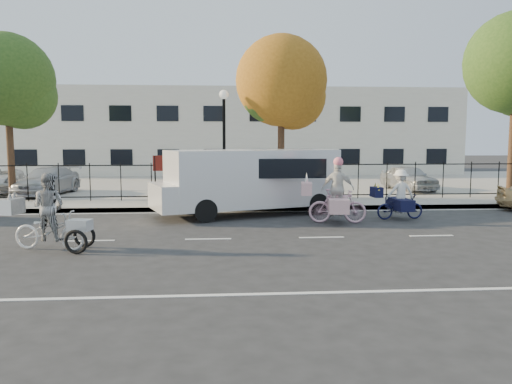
{
  "coord_description": "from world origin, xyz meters",
  "views": [
    {
      "loc": [
        0.31,
        -12.85,
        2.63
      ],
      "look_at": [
        1.34,
        1.2,
        1.1
      ],
      "focal_mm": 35.0,
      "sensor_mm": 36.0,
      "label": 1
    }
  ],
  "objects": [
    {
      "name": "sidewalk",
      "position": [
        0.0,
        6.1,
        0.07
      ],
      "size": [
        60.0,
        2.2,
        0.15
      ],
      "primitive_type": "cube",
      "color": "#A8A399",
      "rests_on": "ground"
    },
    {
      "name": "lot_car_c",
      "position": [
        1.7,
        10.51,
        0.74
      ],
      "size": [
        2.2,
        3.81,
        1.19
      ],
      "primitive_type": "imported",
      "rotation": [
        0.0,
        0.0,
        -0.28
      ],
      "color": "#4F5357",
      "rests_on": "parking_lot"
    },
    {
      "name": "lot_car_d",
      "position": [
        9.34,
        10.32,
        0.74
      ],
      "size": [
        2.06,
        3.68,
        1.18
      ],
      "primitive_type": "imported",
      "rotation": [
        0.0,
        0.0,
        0.2
      ],
      "color": "#ACB0B4",
      "rests_on": "parking_lot"
    },
    {
      "name": "curb",
      "position": [
        0.0,
        5.05,
        0.07
      ],
      "size": [
        60.0,
        0.1,
        0.15
      ],
      "primitive_type": "cube",
      "color": "#A8A399",
      "rests_on": "ground"
    },
    {
      "name": "zebra_trike",
      "position": [
        -3.69,
        -0.96,
        0.71
      ],
      "size": [
        2.14,
        1.13,
        1.83
      ],
      "rotation": [
        0.0,
        0.0,
        1.35
      ],
      "color": "white",
      "rests_on": "ground"
    },
    {
      "name": "tree_mid",
      "position": [
        2.98,
        7.56,
        4.74
      ],
      "size": [
        3.7,
        3.7,
        6.78
      ],
      "color": "#442D1D",
      "rests_on": "ground"
    },
    {
      "name": "street_sign",
      "position": [
        -1.85,
        6.8,
        1.42
      ],
      "size": [
        0.85,
        0.06,
        1.8
      ],
      "color": "black",
      "rests_on": "sidewalk"
    },
    {
      "name": "building",
      "position": [
        0.0,
        25.0,
        3.0
      ],
      "size": [
        34.0,
        10.0,
        6.0
      ],
      "primitive_type": "cube",
      "color": "silver",
      "rests_on": "ground"
    },
    {
      "name": "ground",
      "position": [
        0.0,
        0.0,
        0.0
      ],
      "size": [
        120.0,
        120.0,
        0.0
      ],
      "primitive_type": "plane",
      "color": "#333334"
    },
    {
      "name": "iron_fence",
      "position": [
        0.0,
        7.2,
        0.9
      ],
      "size": [
        58.0,
        0.06,
        1.5
      ],
      "primitive_type": null,
      "color": "black",
      "rests_on": "sidewalk"
    },
    {
      "name": "unicorn_bike",
      "position": [
        3.91,
        2.19,
        0.76
      ],
      "size": [
        2.07,
        1.46,
        2.05
      ],
      "rotation": [
        0.0,
        0.0,
        1.43
      ],
      "color": "#D3A0B7",
      "rests_on": "ground"
    },
    {
      "name": "white_van",
      "position": [
        1.33,
        4.17,
        1.23
      ],
      "size": [
        6.77,
        3.89,
        2.23
      ],
      "rotation": [
        0.0,
        0.0,
        0.34
      ],
      "color": "white",
      "rests_on": "ground"
    },
    {
      "name": "tree_west",
      "position": [
        -8.04,
        8.26,
        4.78
      ],
      "size": [
        3.73,
        3.73,
        6.83
      ],
      "color": "#442D1D",
      "rests_on": "ground"
    },
    {
      "name": "parking_lot",
      "position": [
        0.0,
        15.0,
        0.07
      ],
      "size": [
        60.0,
        15.6,
        0.15
      ],
      "primitive_type": "cube",
      "color": "#A8A399",
      "rests_on": "ground"
    },
    {
      "name": "road_markings",
      "position": [
        0.0,
        0.0,
        0.01
      ],
      "size": [
        60.0,
        9.52,
        0.01
      ],
      "primitive_type": null,
      "color": "silver",
      "rests_on": "ground"
    },
    {
      "name": "lot_car_a",
      "position": [
        -7.25,
        9.57,
        0.74
      ],
      "size": [
        2.26,
        4.3,
        1.19
      ],
      "primitive_type": "imported",
      "rotation": [
        0.0,
        0.0,
        -0.15
      ],
      "color": "#B3B6BB",
      "rests_on": "parking_lot"
    },
    {
      "name": "lamppost",
      "position": [
        0.5,
        6.8,
        3.11
      ],
      "size": [
        0.36,
        0.36,
        4.33
      ],
      "color": "black",
      "rests_on": "sidewalk"
    },
    {
      "name": "bull_bike",
      "position": [
        6.12,
        2.78,
        0.65
      ],
      "size": [
        1.76,
        1.21,
        1.62
      ],
      "rotation": [
        0.0,
        0.0,
        1.66
      ],
      "color": "#111339",
      "rests_on": "ground"
    }
  ]
}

